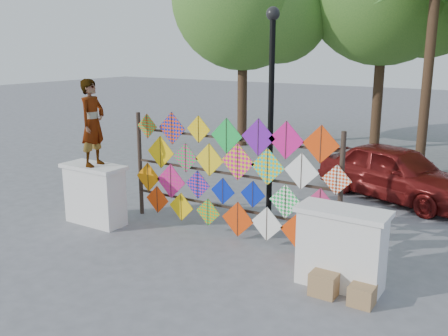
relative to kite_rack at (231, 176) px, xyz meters
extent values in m
plane|color=gray|center=(-0.10, -0.73, -1.23)|extent=(80.00, 80.00, 0.00)
cube|color=white|center=(-2.80, -0.93, -0.63)|extent=(1.30, 0.55, 1.20)
cube|color=white|center=(-2.80, -0.93, 0.01)|extent=(1.40, 0.65, 0.08)
cube|color=white|center=(2.60, -0.93, -0.63)|extent=(1.30, 0.55, 1.20)
cube|color=white|center=(2.60, -0.93, 0.01)|extent=(1.40, 0.65, 0.08)
cylinder|color=#2F221A|center=(-2.40, 0.07, -0.08)|extent=(0.09, 0.09, 2.30)
cylinder|color=#2F221A|center=(2.20, 0.07, -0.08)|extent=(0.09, 0.09, 2.30)
cube|color=#2F221A|center=(-0.10, 0.07, -0.68)|extent=(4.60, 0.04, 0.04)
cube|color=#2F221A|center=(-0.10, 0.07, 0.02)|extent=(4.60, 0.04, 0.04)
cube|color=#2F221A|center=(-0.10, 0.07, 0.72)|extent=(4.60, 0.04, 0.04)
cube|color=green|center=(-2.10, 0.01, 0.81)|extent=(0.53, 0.01, 0.53)
cube|color=#2F221A|center=(-2.10, 0.00, 0.81)|extent=(0.01, 0.01, 0.52)
cube|color=#0720AD|center=(-1.43, 0.01, 0.82)|extent=(0.68, 0.01, 0.68)
cube|color=#2F221A|center=(-1.43, 0.00, 0.82)|extent=(0.01, 0.01, 0.67)
cube|color=yellow|center=(-0.76, 0.01, 0.86)|extent=(0.56, 0.01, 0.56)
cube|color=#2F221A|center=(-0.76, 0.00, 0.86)|extent=(0.01, 0.01, 0.55)
cube|color=green|center=(-0.10, 0.01, 0.79)|extent=(0.70, 0.01, 0.70)
cube|color=#2F221A|center=(-0.10, 0.00, 0.79)|extent=(0.01, 0.01, 0.69)
cube|color=#6E16A6|center=(0.59, 0.01, 0.83)|extent=(0.71, 0.01, 0.71)
cube|color=#2F221A|center=(0.59, 0.00, 0.83)|extent=(0.01, 0.01, 0.70)
cube|color=#DC147A|center=(1.16, 0.01, 0.83)|extent=(0.70, 0.01, 0.70)
cube|color=#2F221A|center=(1.16, 0.00, 0.83)|extent=(0.01, 0.01, 0.69)
cube|color=#EB3E0A|center=(1.82, 0.01, 0.82)|extent=(0.68, 0.01, 0.68)
cube|color=#2F221A|center=(1.82, 0.00, 0.82)|extent=(0.01, 0.01, 0.67)
cube|color=yellow|center=(-1.72, -0.03, 0.29)|extent=(0.70, 0.01, 0.70)
cube|color=#2F221A|center=(-1.72, -0.04, 0.29)|extent=(0.01, 0.01, 0.69)
cube|color=green|center=(-1.06, -0.03, 0.25)|extent=(0.62, 0.01, 0.62)
cube|color=#2F221A|center=(-1.06, -0.04, 0.25)|extent=(0.01, 0.01, 0.61)
cube|color=yellow|center=(-0.48, -0.03, 0.27)|extent=(0.67, 0.01, 0.67)
cube|color=#2F221A|center=(-0.48, -0.04, 0.27)|extent=(0.01, 0.01, 0.66)
cube|color=yellow|center=(0.18, -0.03, 0.31)|extent=(0.74, 0.01, 0.74)
cube|color=#2F221A|center=(0.18, -0.04, 0.31)|extent=(0.01, 0.01, 0.73)
cube|color=#0CC8BD|center=(0.82, -0.03, 0.30)|extent=(0.70, 0.01, 0.70)
cube|color=#2F221A|center=(0.82, -0.04, 0.30)|extent=(0.01, 0.01, 0.69)
cube|color=white|center=(1.50, -0.03, 0.31)|extent=(0.67, 0.01, 0.67)
cube|color=#2F221A|center=(1.50, -0.04, 0.31)|extent=(0.01, 0.01, 0.66)
cube|color=#EB3E0A|center=(2.15, -0.03, 0.24)|extent=(0.54, 0.01, 0.54)
cube|color=#2F221A|center=(2.15, -0.04, 0.24)|extent=(0.01, 0.01, 0.53)
cube|color=orange|center=(-2.06, -0.07, -0.29)|extent=(0.65, 0.01, 0.65)
cube|color=#2F221A|center=(-2.06, -0.08, -0.29)|extent=(0.01, 0.01, 0.64)
cube|color=#DC147A|center=(-1.43, -0.07, -0.29)|extent=(0.75, 0.01, 0.75)
cube|color=#2F221A|center=(-1.43, -0.08, -0.29)|extent=(0.01, 0.01, 0.73)
cube|color=#C92B66|center=(-0.74, -0.07, -0.27)|extent=(0.60, 0.01, 0.60)
cube|color=#2F221A|center=(-0.74, -0.08, -0.27)|extent=(0.01, 0.01, 0.58)
cube|color=#0720AD|center=(-0.13, -0.07, -0.31)|extent=(0.54, 0.01, 0.54)
cube|color=#2F221A|center=(-0.13, -0.08, -0.31)|extent=(0.01, 0.01, 0.53)
cube|color=#0720AD|center=(0.54, -0.07, -0.26)|extent=(0.53, 0.01, 0.53)
cube|color=#2F221A|center=(0.54, -0.08, -0.26)|extent=(0.01, 0.01, 0.52)
cube|color=green|center=(1.22, -0.07, -0.29)|extent=(0.66, 0.01, 0.66)
cube|color=#2F221A|center=(1.22, -0.08, -0.29)|extent=(0.01, 0.01, 0.64)
cube|color=#C92B66|center=(1.89, -0.07, -0.28)|extent=(0.70, 0.01, 0.70)
cube|color=#2F221A|center=(1.89, -0.08, -0.28)|extent=(0.01, 0.01, 0.69)
cube|color=#EB3E0A|center=(-1.78, -0.11, -0.74)|extent=(0.61, 0.01, 0.61)
cube|color=#2F221A|center=(-1.78, -0.12, -0.74)|extent=(0.01, 0.01, 0.60)
cube|color=yellow|center=(-1.14, -0.11, -0.80)|extent=(0.61, 0.01, 0.61)
cube|color=#2F221A|center=(-1.14, -0.12, -0.80)|extent=(0.01, 0.01, 0.60)
cube|color=orange|center=(-0.46, -0.11, -0.79)|extent=(0.58, 0.01, 0.58)
cube|color=#2F221A|center=(-0.46, -0.12, -0.79)|extent=(0.01, 0.01, 0.57)
cube|color=#EB3E0A|center=(0.23, -0.11, -0.81)|extent=(0.71, 0.01, 0.71)
cube|color=#2F221A|center=(0.23, -0.12, -0.81)|extent=(0.01, 0.01, 0.70)
cube|color=white|center=(0.87, -0.11, -0.78)|extent=(0.67, 0.01, 0.67)
cube|color=#2F221A|center=(0.87, -0.12, -0.78)|extent=(0.01, 0.01, 0.66)
cube|color=#EB3E0A|center=(1.52, -0.11, -0.80)|extent=(0.75, 0.01, 0.75)
cube|color=#2F221A|center=(1.52, -0.12, -0.80)|extent=(0.01, 0.01, 0.74)
cube|color=#0CC8BD|center=(2.19, -0.11, -0.80)|extent=(0.53, 0.01, 0.53)
cube|color=#2F221A|center=(2.19, -0.12, -0.80)|extent=(0.01, 0.01, 0.52)
cylinder|color=#492E1F|center=(-4.60, 8.27, 0.70)|extent=(0.36, 0.36, 3.85)
sphere|color=#316520|center=(-3.30, 8.57, 3.66)|extent=(3.64, 3.64, 3.64)
cylinder|color=#492E1F|center=(-0.10, 10.27, 0.84)|extent=(0.36, 0.36, 4.12)
cylinder|color=#492E1F|center=(2.10, 7.27, 1.52)|extent=(0.28, 0.28, 5.50)
imported|color=#99999E|center=(-2.74, -0.93, 0.94)|extent=(0.53, 0.71, 1.78)
imported|color=maroon|center=(2.13, 4.28, -0.55)|extent=(4.29, 2.92, 1.36)
cylinder|color=black|center=(0.20, 1.27, 0.87)|extent=(0.12, 0.12, 4.20)
sphere|color=black|center=(0.20, 1.27, 3.09)|extent=(0.28, 0.28, 0.28)
cube|color=#9E7B4C|center=(2.50, -1.32, -1.05)|extent=(0.40, 0.36, 0.36)
cube|color=#9E7B4C|center=(3.08, -1.33, -1.08)|extent=(0.36, 0.33, 0.30)
camera|label=1|loc=(4.94, -8.00, 2.46)|focal=40.00mm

